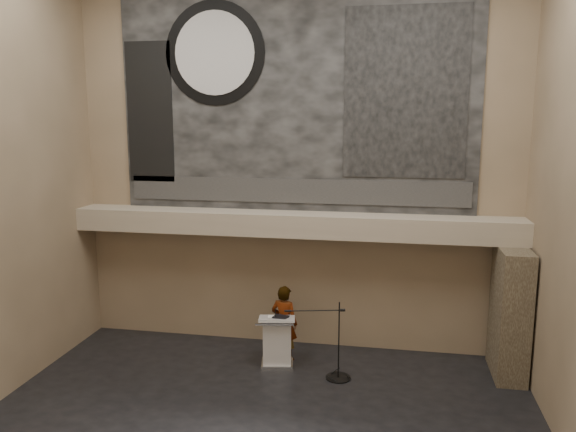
# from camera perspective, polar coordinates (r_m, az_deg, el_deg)

# --- Properties ---
(wall_back) EXTENTS (10.00, 0.02, 8.50)m
(wall_back) POSITION_cam_1_polar(r_m,az_deg,el_deg) (12.72, 0.66, 5.29)
(wall_back) COLOR #7C684E
(wall_back) RESTS_ON floor
(wall_front) EXTENTS (10.00, 0.02, 8.50)m
(wall_front) POSITION_cam_1_polar(r_m,az_deg,el_deg) (5.09, -14.97, -2.39)
(wall_front) COLOR #7C684E
(wall_front) RESTS_ON floor
(soffit) EXTENTS (10.00, 0.80, 0.50)m
(soffit) POSITION_cam_1_polar(r_m,az_deg,el_deg) (12.50, 0.33, -0.81)
(soffit) COLOR tan
(soffit) RESTS_ON wall_back
(sprinkler_left) EXTENTS (0.04, 0.04, 0.06)m
(sprinkler_left) POSITION_cam_1_polar(r_m,az_deg,el_deg) (12.89, -6.73, -1.82)
(sprinkler_left) COLOR #B2893D
(sprinkler_left) RESTS_ON soffit
(sprinkler_right) EXTENTS (0.04, 0.04, 0.06)m
(sprinkler_right) POSITION_cam_1_polar(r_m,az_deg,el_deg) (12.32, 9.03, -2.43)
(sprinkler_right) COLOR #B2893D
(sprinkler_right) RESTS_ON soffit
(banner) EXTENTS (8.00, 0.05, 5.00)m
(banner) POSITION_cam_1_polar(r_m,az_deg,el_deg) (12.65, 0.65, 11.84)
(banner) COLOR black
(banner) RESTS_ON wall_back
(banner_text_strip) EXTENTS (7.76, 0.02, 0.55)m
(banner_text_strip) POSITION_cam_1_polar(r_m,az_deg,el_deg) (12.71, 0.60, 2.57)
(banner_text_strip) COLOR #2D2D2D
(banner_text_strip) RESTS_ON banner
(banner_clock_rim) EXTENTS (2.30, 0.02, 2.30)m
(banner_clock_rim) POSITION_cam_1_polar(r_m,az_deg,el_deg) (13.10, -7.47, 16.08)
(banner_clock_rim) COLOR black
(banner_clock_rim) RESTS_ON banner
(banner_clock_face) EXTENTS (1.84, 0.02, 1.84)m
(banner_clock_face) POSITION_cam_1_polar(r_m,az_deg,el_deg) (13.09, -7.50, 16.09)
(banner_clock_face) COLOR silver
(banner_clock_face) RESTS_ON banner
(banner_building_print) EXTENTS (2.60, 0.02, 3.60)m
(banner_building_print) POSITION_cam_1_polar(r_m,az_deg,el_deg) (12.42, 11.84, 12.12)
(banner_building_print) COLOR black
(banner_building_print) RESTS_ON banner
(banner_brick_print) EXTENTS (1.10, 0.02, 3.20)m
(banner_brick_print) POSITION_cam_1_polar(r_m,az_deg,el_deg) (13.61, -13.87, 10.17)
(banner_brick_print) COLOR black
(banner_brick_print) RESTS_ON banner
(stone_pier) EXTENTS (0.60, 1.40, 2.70)m
(stone_pier) POSITION_cam_1_polar(r_m,az_deg,el_deg) (12.54, 21.62, -9.08)
(stone_pier) COLOR #433829
(stone_pier) RESTS_ON floor
(lectern) EXTENTS (0.84, 0.66, 1.14)m
(lectern) POSITION_cam_1_polar(r_m,az_deg,el_deg) (12.34, -1.11, -12.61)
(lectern) COLOR silver
(lectern) RESTS_ON floor
(binder) EXTENTS (0.35, 0.30, 0.04)m
(binder) POSITION_cam_1_polar(r_m,az_deg,el_deg) (12.08, -0.75, -10.24)
(binder) COLOR black
(binder) RESTS_ON lectern
(papers) EXTENTS (0.26, 0.32, 0.00)m
(papers) POSITION_cam_1_polar(r_m,az_deg,el_deg) (12.11, -1.55, -10.27)
(papers) COLOR white
(papers) RESTS_ON lectern
(speaker_person) EXTENTS (0.70, 0.55, 1.69)m
(speaker_person) POSITION_cam_1_polar(r_m,az_deg,el_deg) (12.53, -0.38, -10.80)
(speaker_person) COLOR silver
(speaker_person) RESTS_ON floor
(mic_stand) EXTENTS (1.33, 0.52, 1.64)m
(mic_stand) POSITION_cam_1_polar(r_m,az_deg,el_deg) (11.97, 4.97, -15.08)
(mic_stand) COLOR black
(mic_stand) RESTS_ON floor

